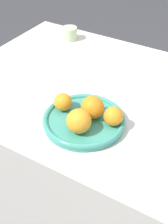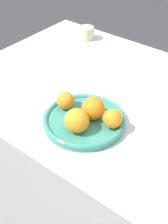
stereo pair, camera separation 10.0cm
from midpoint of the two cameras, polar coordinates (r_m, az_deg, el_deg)
The scene contains 8 objects.
ground_plane at distance 1.65m, azimuth 10.57°, elevation -19.48°, with size 12.00×12.00×0.00m, color #38383D.
table at distance 1.37m, azimuth 12.33°, elevation -11.53°, with size 1.52×0.83×0.71m.
fruit_platter at distance 1.02m, azimuth 2.80°, elevation -1.64°, with size 0.27×0.27×0.03m.
orange_0 at distance 1.00m, azimuth 4.49°, elevation 0.61°, with size 0.08×0.08×0.08m.
orange_1 at distance 1.04m, azimuth -0.72°, elevation 2.01°, with size 0.06×0.06×0.06m.
orange_2 at distance 0.95m, azimuth 1.64°, elevation -1.69°, with size 0.08×0.08×0.08m.
orange_3 at distance 0.98m, azimuth 8.12°, elevation -1.33°, with size 0.06×0.06×0.06m.
cup_0 at distance 1.55m, azimuth 2.36°, elevation 14.16°, with size 0.07×0.07×0.06m.
Camera 2 is at (0.34, -0.81, 1.39)m, focal length 50.00 mm.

